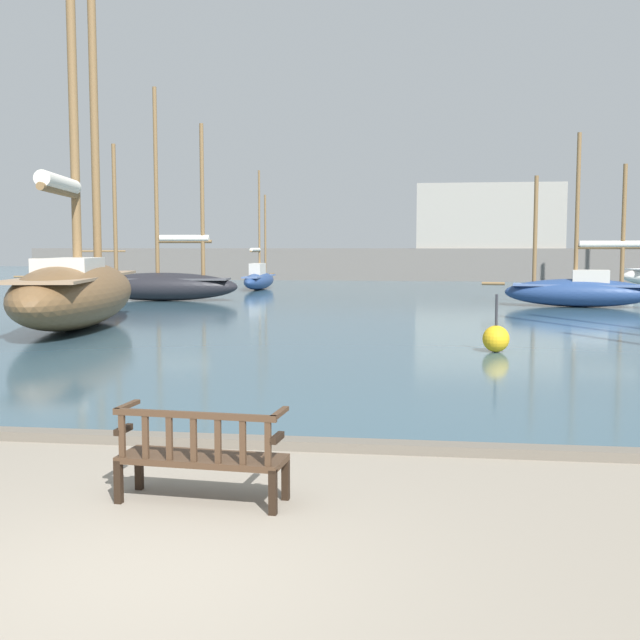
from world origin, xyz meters
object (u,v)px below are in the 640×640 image
(sailboat_nearest_port, at_px, (580,289))
(sailboat_far_starboard, at_px, (162,282))
(sailboat_distant_harbor, at_px, (76,286))
(sailboat_outer_starboard, at_px, (82,279))
(channel_buoy, at_px, (496,338))
(sailboat_centre_channel, at_px, (259,278))
(park_bench, at_px, (201,454))

(sailboat_nearest_port, bearing_deg, sailboat_far_starboard, 176.04)
(sailboat_distant_harbor, relative_size, sailboat_outer_starboard, 2.15)
(sailboat_distant_harbor, height_order, channel_buoy, sailboat_distant_harbor)
(sailboat_distant_harbor, relative_size, sailboat_far_starboard, 1.47)
(sailboat_centre_channel, bearing_deg, park_bench, -78.63)
(park_bench, height_order, sailboat_far_starboard, sailboat_far_starboard)
(sailboat_outer_starboard, bearing_deg, park_bench, -63.97)
(park_bench, height_order, sailboat_outer_starboard, sailboat_outer_starboard)
(sailboat_outer_starboard, relative_size, channel_buoy, 4.78)
(sailboat_nearest_port, bearing_deg, sailboat_outer_starboard, 158.74)
(park_bench, relative_size, sailboat_distant_harbor, 0.12)
(sailboat_nearest_port, relative_size, channel_buoy, 5.17)
(park_bench, relative_size, sailboat_outer_starboard, 0.26)
(park_bench, xyz_separation_m, channel_buoy, (3.61, 10.96, -0.08))
(sailboat_centre_channel, height_order, sailboat_far_starboard, sailboat_far_starboard)
(sailboat_outer_starboard, distance_m, channel_buoy, 31.51)
(channel_buoy, bearing_deg, sailboat_far_starboard, 130.41)
(channel_buoy, bearing_deg, sailboat_outer_starboard, 130.85)
(sailboat_distant_harbor, distance_m, sailboat_far_starboard, 11.46)
(park_bench, xyz_separation_m, sailboat_centre_channel, (-7.20, 35.80, 0.23))
(sailboat_centre_channel, bearing_deg, sailboat_far_starboard, -103.32)
(sailboat_distant_harbor, relative_size, channel_buoy, 10.30)
(sailboat_outer_starboard, distance_m, sailboat_far_starboard, 11.36)
(sailboat_nearest_port, distance_m, sailboat_outer_starboard, 26.73)
(park_bench, xyz_separation_m, sailboat_nearest_port, (7.92, 25.10, 0.33))
(sailboat_far_starboard, height_order, channel_buoy, sailboat_far_starboard)
(park_bench, distance_m, sailboat_distant_harbor, 17.02)
(park_bench, bearing_deg, channel_buoy, 71.75)
(channel_buoy, bearing_deg, sailboat_distant_harbor, 161.30)
(park_bench, bearing_deg, sailboat_distant_harbor, 118.56)
(sailboat_centre_channel, height_order, sailboat_distant_harbor, sailboat_distant_harbor)
(sailboat_centre_channel, height_order, sailboat_nearest_port, sailboat_nearest_port)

